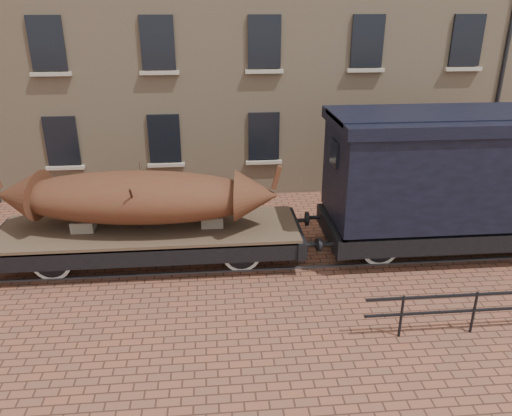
{
  "coord_description": "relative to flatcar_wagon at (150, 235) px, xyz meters",
  "views": [
    {
      "loc": [
        -0.87,
        -12.31,
        6.66
      ],
      "look_at": [
        0.31,
        0.5,
        1.3
      ],
      "focal_mm": 35.0,
      "sensor_mm": 36.0,
      "label": 1
    }
  ],
  "objects": [
    {
      "name": "iron_boat",
      "position": [
        -0.22,
        -0.0,
        1.1
      ],
      "size": [
        7.47,
        2.64,
        1.75
      ],
      "color": "#4D2217",
      "rests_on": "flatcar_wagon"
    },
    {
      "name": "ground",
      "position": [
        2.61,
        -0.0,
        -0.84
      ],
      "size": [
        90.0,
        90.0,
        0.0
      ],
      "primitive_type": "plane",
      "color": "brown"
    },
    {
      "name": "rail_track",
      "position": [
        2.61,
        -0.0,
        -0.81
      ],
      "size": [
        30.0,
        1.52,
        0.06
      ],
      "color": "#59595E",
      "rests_on": "ground"
    },
    {
      "name": "goods_van",
      "position": [
        8.28,
        -0.0,
        1.66
      ],
      "size": [
        7.72,
        2.81,
        3.99
      ],
      "color": "black",
      "rests_on": "ground"
    },
    {
      "name": "flatcar_wagon",
      "position": [
        0.0,
        0.0,
        0.0
      ],
      "size": [
        8.96,
        2.43,
        1.35
      ],
      "color": "brown",
      "rests_on": "ground"
    }
  ]
}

